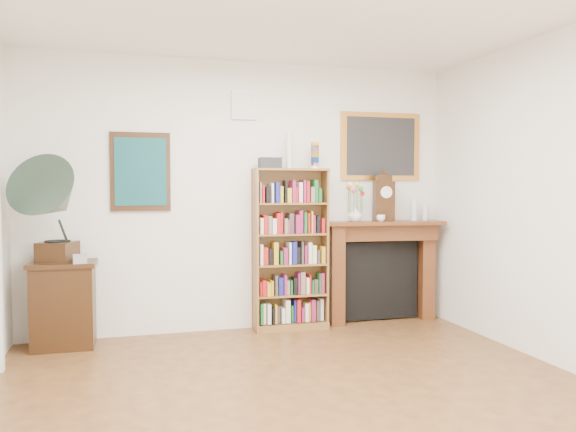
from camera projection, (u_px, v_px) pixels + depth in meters
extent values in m
cube|color=#502D18|center=(324.00, 424.00, 3.56)|extent=(4.50, 5.00, 0.01)
cube|color=silver|center=(244.00, 196.00, 5.88)|extent=(4.50, 0.01, 2.80)
cube|color=black|center=(141.00, 172.00, 5.57)|extent=(0.58, 0.03, 0.78)
cube|color=#10464C|center=(141.00, 172.00, 5.55)|extent=(0.50, 0.01, 0.67)
cube|color=white|center=(244.00, 105.00, 5.82)|extent=(0.26, 0.03, 0.30)
cube|color=silver|center=(244.00, 105.00, 5.80)|extent=(0.22, 0.01, 0.26)
cube|color=#CE8835|center=(381.00, 147.00, 6.26)|extent=(0.95, 0.03, 0.75)
cube|color=#262628|center=(381.00, 146.00, 6.25)|extent=(0.82, 0.01, 0.65)
cube|color=brown|center=(256.00, 250.00, 5.79)|extent=(0.04, 0.28, 1.69)
cube|color=brown|center=(325.00, 248.00, 5.99)|extent=(0.04, 0.28, 1.69)
cube|color=brown|center=(291.00, 170.00, 5.85)|extent=(0.79, 0.32, 0.02)
cube|color=brown|center=(291.00, 325.00, 5.93)|extent=(0.79, 0.32, 0.07)
cube|color=brown|center=(287.00, 248.00, 6.01)|extent=(0.78, 0.06, 1.69)
cube|color=brown|center=(291.00, 294.00, 5.91)|extent=(0.74, 0.29, 0.02)
cube|color=brown|center=(291.00, 264.00, 5.90)|extent=(0.74, 0.29, 0.02)
cube|color=brown|center=(291.00, 234.00, 5.88)|extent=(0.74, 0.29, 0.02)
cube|color=brown|center=(291.00, 204.00, 5.86)|extent=(0.74, 0.29, 0.02)
cube|color=black|center=(64.00, 305.00, 5.23)|extent=(0.60, 0.44, 0.81)
cube|color=#492111|center=(336.00, 275.00, 6.09)|extent=(0.17, 0.21, 1.08)
cube|color=#492111|center=(426.00, 271.00, 6.38)|extent=(0.17, 0.21, 1.08)
cube|color=#492111|center=(382.00, 232.00, 6.21)|extent=(1.25, 0.32, 0.18)
cube|color=#492111|center=(384.00, 223.00, 6.17)|extent=(1.36, 0.45, 0.04)
cube|color=black|center=(380.00, 280.00, 6.30)|extent=(0.90, 0.09, 0.87)
cube|color=black|center=(58.00, 252.00, 5.21)|extent=(0.38, 0.38, 0.18)
cylinder|color=black|center=(57.00, 241.00, 5.21)|extent=(0.30, 0.30, 0.01)
cone|color=#2E4337|center=(54.00, 198.00, 5.01)|extent=(0.82, 0.91, 0.77)
cube|color=#B5B5C2|center=(80.00, 259.00, 5.10)|extent=(0.13, 0.13, 0.08)
cube|color=black|center=(384.00, 201.00, 6.15)|extent=(0.23, 0.15, 0.44)
cylinder|color=white|center=(386.00, 192.00, 6.09)|extent=(0.13, 0.03, 0.13)
cube|color=black|center=(384.00, 179.00, 6.14)|extent=(0.17, 0.12, 0.08)
imported|color=silver|center=(355.00, 214.00, 6.07)|extent=(0.17, 0.17, 0.16)
imported|color=white|center=(381.00, 218.00, 6.09)|extent=(0.12, 0.12, 0.07)
cylinder|color=silver|center=(414.00, 210.00, 6.27)|extent=(0.07, 0.07, 0.24)
cylinder|color=silver|center=(425.00, 211.00, 6.35)|extent=(0.06, 0.06, 0.20)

